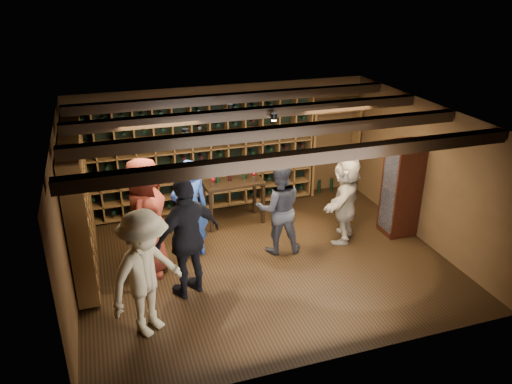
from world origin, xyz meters
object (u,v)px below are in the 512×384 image
object	(u,v)px
guest_khaki	(146,274)
guest_beige	(345,199)
man_blue_shirt	(190,209)
guest_red_floral	(146,217)
tasting_table	(233,186)
guest_woman_black	(188,238)
display_cabinet	(401,190)
man_grey_suit	(279,208)

from	to	relation	value
guest_khaki	guest_beige	xyz separation A→B (m)	(3.67, 1.50, -0.10)
man_blue_shirt	guest_red_floral	xyz separation A→B (m)	(-0.74, -0.28, 0.10)
guest_beige	tasting_table	distance (m)	2.14
guest_woman_black	tasting_table	xyz separation A→B (m)	(1.26, 2.05, -0.18)
display_cabinet	tasting_table	bearing A→B (deg)	154.31
man_blue_shirt	guest_khaki	world-z (taller)	guest_khaki
guest_red_floral	display_cabinet	bearing A→B (deg)	-66.17
man_blue_shirt	guest_woman_black	size ratio (longest dim) A/B	0.93
man_grey_suit	guest_khaki	world-z (taller)	guest_khaki
man_grey_suit	tasting_table	distance (m)	1.36
display_cabinet	guest_red_floral	world-z (taller)	guest_red_floral
guest_woman_black	guest_khaki	size ratio (longest dim) A/B	1.04
guest_khaki	guest_woman_black	bearing A→B (deg)	8.92
guest_red_floral	guest_beige	xyz separation A→B (m)	(3.49, -0.00, -0.18)
guest_red_floral	man_grey_suit	bearing A→B (deg)	-65.74
guest_woman_black	tasting_table	distance (m)	2.41
man_grey_suit	man_blue_shirt	bearing A→B (deg)	-1.26
guest_khaki	tasting_table	xyz separation A→B (m)	(1.95, 2.76, -0.14)
display_cabinet	guest_woman_black	xyz separation A→B (m)	(-4.06, -0.70, 0.09)
man_grey_suit	display_cabinet	bearing A→B (deg)	-170.84
display_cabinet	guest_khaki	size ratio (longest dim) A/B	0.97
display_cabinet	man_blue_shirt	world-z (taller)	man_blue_shirt
man_grey_suit	guest_woman_black	distance (m)	1.88
display_cabinet	guest_woman_black	bearing A→B (deg)	-170.21
man_blue_shirt	guest_beige	bearing A→B (deg)	166.72
man_grey_suit	guest_woman_black	bearing A→B (deg)	34.77
guest_beige	guest_red_floral	bearing A→B (deg)	-51.26
man_blue_shirt	man_grey_suit	distance (m)	1.51
man_grey_suit	guest_khaki	xyz separation A→B (m)	(-2.40, -1.47, 0.09)
man_blue_shirt	guest_beige	world-z (taller)	man_blue_shirt
display_cabinet	guest_red_floral	bearing A→B (deg)	178.86
display_cabinet	guest_red_floral	distance (m)	4.57
man_blue_shirt	tasting_table	world-z (taller)	man_blue_shirt
man_blue_shirt	man_grey_suit	bearing A→B (deg)	160.71
guest_khaki	tasting_table	distance (m)	3.38
display_cabinet	man_blue_shirt	bearing A→B (deg)	174.40
man_blue_shirt	guest_beige	xyz separation A→B (m)	(2.75, -0.29, -0.07)
guest_woman_black	guest_red_floral	bearing A→B (deg)	-81.86
man_grey_suit	tasting_table	xyz separation A→B (m)	(-0.45, 1.28, -0.06)
tasting_table	man_blue_shirt	bearing A→B (deg)	-139.52
man_grey_suit	guest_beige	world-z (taller)	man_grey_suit
guest_woman_black	man_blue_shirt	bearing A→B (deg)	-126.92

